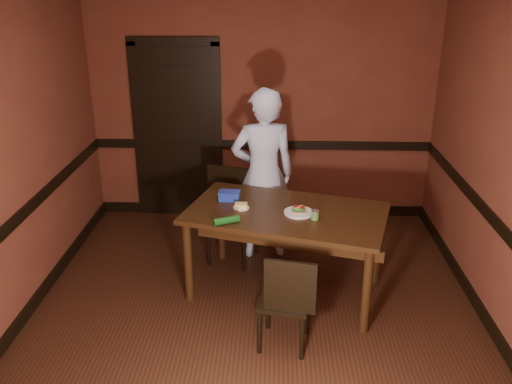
# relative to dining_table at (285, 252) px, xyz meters

# --- Properties ---
(floor) EXTENTS (4.00, 4.50, 0.01)m
(floor) POSITION_rel_dining_table_xyz_m (-0.27, -0.47, -0.41)
(floor) COLOR black
(floor) RESTS_ON ground
(wall_back) EXTENTS (4.00, 0.02, 2.70)m
(wall_back) POSITION_rel_dining_table_xyz_m (-0.27, 1.78, 0.94)
(wall_back) COLOR brown
(wall_back) RESTS_ON ground
(wall_front) EXTENTS (4.00, 0.02, 2.70)m
(wall_front) POSITION_rel_dining_table_xyz_m (-0.27, -2.72, 0.94)
(wall_front) COLOR brown
(wall_front) RESTS_ON ground
(wall_left) EXTENTS (0.02, 4.50, 2.70)m
(wall_left) POSITION_rel_dining_table_xyz_m (-2.27, -0.47, 0.94)
(wall_left) COLOR brown
(wall_left) RESTS_ON ground
(dado_back) EXTENTS (4.00, 0.03, 0.10)m
(dado_back) POSITION_rel_dining_table_xyz_m (-0.27, 1.77, 0.49)
(dado_back) COLOR black
(dado_back) RESTS_ON ground
(dado_left) EXTENTS (0.03, 4.50, 0.10)m
(dado_left) POSITION_rel_dining_table_xyz_m (-2.25, -0.47, 0.49)
(dado_left) COLOR black
(dado_left) RESTS_ON ground
(dado_right) EXTENTS (0.03, 4.50, 0.10)m
(dado_right) POSITION_rel_dining_table_xyz_m (1.72, -0.47, 0.49)
(dado_right) COLOR black
(dado_right) RESTS_ON ground
(baseboard_back) EXTENTS (4.00, 0.03, 0.12)m
(baseboard_back) POSITION_rel_dining_table_xyz_m (-0.27, 1.77, -0.35)
(baseboard_back) COLOR black
(baseboard_back) RESTS_ON ground
(baseboard_left) EXTENTS (0.03, 4.50, 0.12)m
(baseboard_left) POSITION_rel_dining_table_xyz_m (-2.25, -0.47, -0.35)
(baseboard_left) COLOR black
(baseboard_left) RESTS_ON ground
(baseboard_right) EXTENTS (0.03, 4.50, 0.12)m
(baseboard_right) POSITION_rel_dining_table_xyz_m (1.72, -0.47, -0.35)
(baseboard_right) COLOR black
(baseboard_right) RESTS_ON ground
(door) EXTENTS (1.05, 0.07, 2.20)m
(door) POSITION_rel_dining_table_xyz_m (-1.27, 1.75, 0.68)
(door) COLOR black
(door) RESTS_ON ground
(dining_table) EXTENTS (1.96, 1.43, 0.82)m
(dining_table) POSITION_rel_dining_table_xyz_m (0.00, 0.00, 0.00)
(dining_table) COLOR black
(dining_table) RESTS_ON floor
(chair_far) EXTENTS (0.56, 0.56, 0.96)m
(chair_far) POSITION_rel_dining_table_xyz_m (-0.54, 0.60, 0.07)
(chair_far) COLOR black
(chair_far) RESTS_ON floor
(chair_near) EXTENTS (0.46, 0.46, 0.85)m
(chair_near) POSITION_rel_dining_table_xyz_m (-0.02, -0.80, 0.01)
(chair_near) COLOR black
(chair_near) RESTS_ON floor
(person) EXTENTS (0.72, 0.54, 1.79)m
(person) POSITION_rel_dining_table_xyz_m (-0.23, 0.74, 0.49)
(person) COLOR silver
(person) RESTS_ON floor
(sandwich_plate) EXTENTS (0.26, 0.26, 0.07)m
(sandwich_plate) POSITION_rel_dining_table_xyz_m (0.11, -0.05, 0.43)
(sandwich_plate) COLOR white
(sandwich_plate) RESTS_ON dining_table
(sauce_jar) EXTENTS (0.07, 0.07, 0.08)m
(sauce_jar) POSITION_rel_dining_table_xyz_m (0.24, -0.17, 0.45)
(sauce_jar) COLOR #558339
(sauce_jar) RESTS_ON dining_table
(cheese_saucer) EXTENTS (0.15, 0.15, 0.05)m
(cheese_saucer) POSITION_rel_dining_table_xyz_m (-0.41, 0.05, 0.43)
(cheese_saucer) COLOR white
(cheese_saucer) RESTS_ON dining_table
(food_tub) EXTENTS (0.21, 0.15, 0.08)m
(food_tub) POSITION_rel_dining_table_xyz_m (-0.53, 0.24, 0.45)
(food_tub) COLOR #243BB2
(food_tub) RESTS_ON dining_table
(wrapped_veg) EXTENTS (0.23, 0.15, 0.06)m
(wrapped_veg) POSITION_rel_dining_table_xyz_m (-0.52, -0.28, 0.44)
(wrapped_veg) COLOR #144B15
(wrapped_veg) RESTS_ON dining_table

